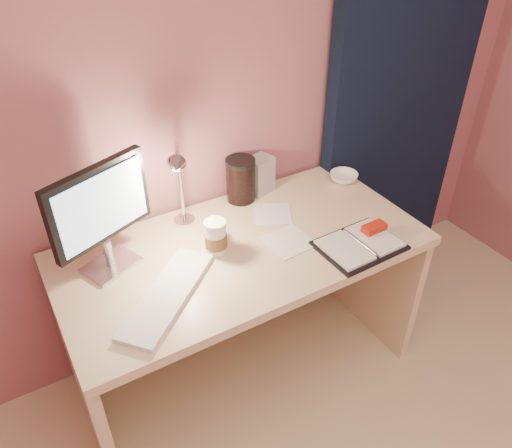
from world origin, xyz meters
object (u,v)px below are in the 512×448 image
coffee_cup (216,238)px  product_box (260,175)px  monitor (99,210)px  keyboard (168,295)px  bowl (344,177)px  dark_jar (241,182)px  desk (235,278)px  lotion_bottle (213,229)px  planner (361,243)px  desk_lamp (198,179)px

coffee_cup → product_box: size_ratio=0.82×
monitor → coffee_cup: 0.43m
keyboard → bowl: (0.99, 0.30, 0.01)m
dark_jar → product_box: dark_jar is taller
desk → coffee_cup: coffee_cup is taller
lotion_bottle → keyboard: bearing=-144.6°
keyboard → lotion_bottle: size_ratio=3.93×
keyboard → lotion_bottle: 0.34m
desk → planner: planner is taller
planner → keyboard: bearing=169.8°
desk → desk_lamp: desk_lamp is taller
desk_lamp → coffee_cup: bearing=-70.5°
desk → lotion_bottle: bearing=179.3°
keyboard → planner: size_ratio=1.49×
monitor → bowl: size_ratio=3.20×
lotion_bottle → dark_jar: bearing=42.0°
planner → monitor: bearing=155.6°
keyboard → dark_jar: 0.66m
coffee_cup → lotion_bottle: size_ratio=1.14×
keyboard → planner: 0.75m
desk → bowl: (0.64, 0.11, 0.25)m
dark_jar → desk_lamp: desk_lamp is taller
product_box → desk: bearing=-154.6°
lotion_bottle → desk_lamp: bearing=94.4°
bowl → desk: bearing=-170.3°
keyboard → desk: bearing=-12.4°
monitor → keyboard: (0.12, -0.25, -0.24)m
keyboard → coffee_cup: 0.29m
planner → desk: bearing=140.4°
monitor → dark_jar: bearing=-8.6°
monitor → coffee_cup: monitor is taller
desk_lamp → planner: bearing=-16.0°
planner → lotion_bottle: lotion_bottle is taller
product_box → desk_lamp: 0.41m
monitor → keyboard: size_ratio=0.88×
monitor → desk_lamp: 0.38m
planner → dark_jar: bearing=112.7°
product_box → coffee_cup: bearing=-157.9°
dark_jar → product_box: 0.11m
monitor → keyboard: bearing=-87.7°
coffee_cup → lotion_bottle: coffee_cup is taller
keyboard → desk_lamp: 0.45m
product_box → dark_jar: bearing=172.8°
planner → lotion_bottle: size_ratio=2.65×
monitor → planner: 0.96m
coffee_cup → bowl: coffee_cup is taller
lotion_bottle → dark_jar: dark_jar is taller
keyboard → coffee_cup: size_ratio=3.46×
lotion_bottle → product_box: size_ratio=0.73×
bowl → desk_lamp: (-0.73, -0.02, 0.22)m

